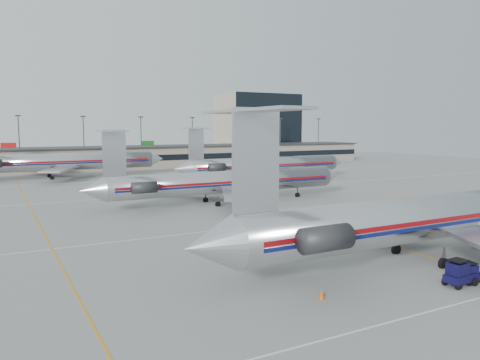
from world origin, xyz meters
TOP-DOWN VIEW (x-y plane):
  - ground at (0.00, 0.00)m, footprint 260.00×260.00m
  - apron_markings at (0.00, 10.00)m, footprint 160.00×0.15m
  - terminal at (0.00, 97.97)m, footprint 162.00×17.00m
  - light_mast_row at (0.00, 112.00)m, footprint 163.60×0.40m
  - distant_building at (62.00, 128.00)m, footprint 30.00×20.00m
  - jet_foreground at (0.39, -9.50)m, footprint 50.52×29.75m
  - jet_second_row at (-3.26, 26.91)m, footprint 44.15×26.00m
  - jet_third_row at (18.44, 50.80)m, footprint 43.29×26.63m
  - jet_back_row at (-20.44, 77.55)m, footprint 48.21×29.65m
  - tug_left at (-4.62, -15.66)m, footprint 2.58×1.41m
  - tug_center at (-3.33, -15.62)m, footprint 2.18×1.48m
  - ramp_worker_near at (7.69, -7.22)m, footprint 0.70×0.56m
  - cone_left at (-15.28, -12.95)m, footprint 0.51×0.51m

SIDE VIEW (x-z plane):
  - ground at x=0.00m, z-range 0.00..0.00m
  - apron_markings at x=0.00m, z-range 0.00..0.02m
  - cone_left at x=-15.28m, z-range 0.00..0.63m
  - tug_center at x=-3.33m, z-range -0.07..1.55m
  - ramp_worker_near at x=7.69m, z-range 0.00..1.68m
  - tug_left at x=-4.62m, z-range -0.09..1.94m
  - terminal at x=0.00m, z-range 0.03..6.28m
  - jet_second_row at x=-3.26m, z-range -2.43..9.13m
  - jet_third_row at x=18.44m, z-range -2.48..9.36m
  - jet_back_row at x=-20.44m, z-range -2.76..10.42m
  - jet_foreground at x=0.39m, z-range -2.77..10.45m
  - light_mast_row at x=0.00m, z-range 0.94..16.22m
  - distant_building at x=62.00m, z-range 0.00..25.00m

